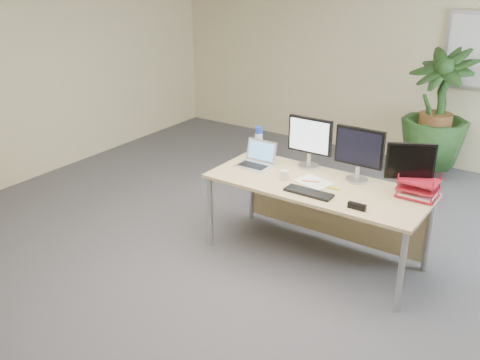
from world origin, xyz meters
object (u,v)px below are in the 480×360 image
Objects in this scene: floor_plant at (436,119)px; monitor_right at (359,151)px; monitor_left at (310,139)px; laptop at (257,159)px; desk at (322,196)px.

floor_plant is 2.43m from monitor_right.
monitor_left is at bearing 172.94° from monitor_right.
laptop is at bearing -152.42° from monitor_left.
monitor_left is (-0.56, -2.35, 0.28)m from floor_plant.
monitor_right is at bearing -7.06° from monitor_left.
floor_plant reaches higher than monitor_left.
laptop is (-0.44, -0.23, -0.22)m from monitor_left.
monitor_left is 0.99× the size of monitor_right.
monitor_right is 1.00m from laptop.
monitor_left reaches higher than desk.
desk is at bearing -151.04° from monitor_right.
monitor_right is (0.27, 0.15, 0.44)m from desk.
floor_plant is 2.43m from monitor_left.
desk is 3.98× the size of monitor_right.
monitor_left is 0.54m from laptop.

